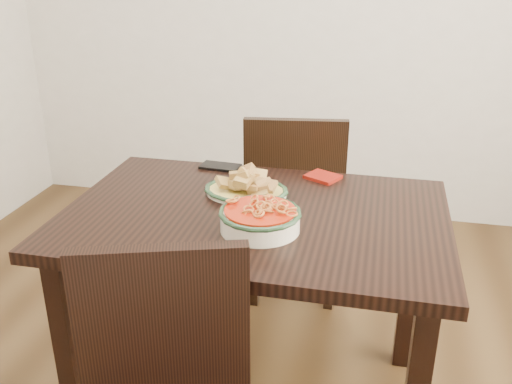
% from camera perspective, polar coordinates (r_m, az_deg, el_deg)
% --- Properties ---
extents(dining_table, '(1.20, 0.80, 0.75)m').
position_cam_1_polar(dining_table, '(1.84, -0.14, -4.80)').
color(dining_table, black).
rests_on(dining_table, ground).
extents(chair_far, '(0.47, 0.47, 0.89)m').
position_cam_1_polar(chair_far, '(2.52, 3.83, -0.65)').
color(chair_far, black).
rests_on(chair_far, ground).
extents(fish_plate, '(0.28, 0.22, 0.11)m').
position_cam_1_polar(fish_plate, '(1.91, -1.00, 1.02)').
color(fish_plate, beige).
rests_on(fish_plate, dining_table).
extents(noodle_bowl, '(0.24, 0.24, 0.08)m').
position_cam_1_polar(noodle_bowl, '(1.66, 0.41, -2.45)').
color(noodle_bowl, white).
rests_on(noodle_bowl, dining_table).
extents(smartphone, '(0.15, 0.09, 0.01)m').
position_cam_1_polar(smartphone, '(2.16, -3.58, 2.57)').
color(smartphone, black).
rests_on(smartphone, dining_table).
extents(napkin, '(0.14, 0.14, 0.01)m').
position_cam_1_polar(napkin, '(2.07, 6.69, 1.51)').
color(napkin, maroon).
rests_on(napkin, dining_table).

